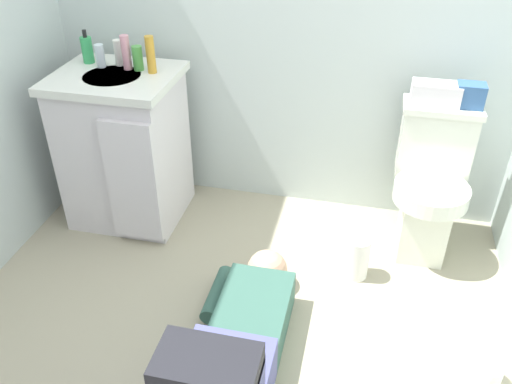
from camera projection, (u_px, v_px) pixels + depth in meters
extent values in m
cube|color=#A0987E|center=(229.00, 334.00, 2.32)|extent=(2.91, 3.15, 0.04)
cube|color=silver|center=(424.00, 218.00, 2.67)|extent=(0.22, 0.30, 0.38)
cylinder|color=silver|center=(431.00, 193.00, 2.52)|extent=(0.35, 0.35, 0.08)
cube|color=silver|center=(436.00, 143.00, 2.58)|extent=(0.34, 0.17, 0.34)
cube|color=silver|center=(443.00, 107.00, 2.48)|extent=(0.36, 0.19, 0.03)
cube|color=silver|center=(125.00, 151.00, 2.83)|extent=(0.56, 0.48, 0.78)
cube|color=silver|center=(114.00, 78.00, 2.61)|extent=(0.60, 0.52, 0.04)
cylinder|color=silver|center=(112.00, 80.00, 2.59)|extent=(0.28, 0.28, 0.05)
cube|color=silver|center=(132.00, 183.00, 2.61)|extent=(0.26, 0.03, 0.66)
cylinder|color=silver|center=(124.00, 54.00, 2.68)|extent=(0.02, 0.02, 0.10)
cube|color=#33594C|center=(251.00, 324.00, 2.23)|extent=(0.29, 0.52, 0.17)
sphere|color=tan|center=(267.00, 270.00, 2.50)|extent=(0.19, 0.19, 0.19)
cube|color=#4D4F81|center=(227.00, 380.00, 1.89)|extent=(0.31, 0.28, 0.20)
cube|color=black|center=(207.00, 368.00, 1.57)|extent=(0.31, 0.19, 0.09)
cylinder|color=#33594C|center=(218.00, 294.00, 2.41)|extent=(0.08, 0.30, 0.08)
cube|color=silver|center=(436.00, 93.00, 2.45)|extent=(0.22, 0.11, 0.10)
cube|color=#33598C|center=(470.00, 95.00, 2.42)|extent=(0.12, 0.09, 0.11)
cylinder|color=#33A258|center=(87.00, 50.00, 2.69)|extent=(0.06, 0.06, 0.13)
cylinder|color=black|center=(84.00, 34.00, 2.65)|extent=(0.02, 0.02, 0.04)
cylinder|color=silver|center=(100.00, 56.00, 2.65)|extent=(0.04, 0.04, 0.11)
cylinder|color=white|center=(119.00, 53.00, 2.67)|extent=(0.05, 0.05, 0.13)
cylinder|color=pink|center=(126.00, 52.00, 2.61)|extent=(0.04, 0.04, 0.17)
cylinder|color=#4DA546|center=(138.00, 58.00, 2.61)|extent=(0.05, 0.05, 0.12)
cylinder|color=gold|center=(151.00, 55.00, 2.56)|extent=(0.04, 0.04, 0.18)
cylinder|color=white|center=(357.00, 258.00, 2.55)|extent=(0.11, 0.11, 0.22)
cylinder|color=white|center=(487.00, 374.00, 2.06)|extent=(0.11, 0.11, 0.10)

